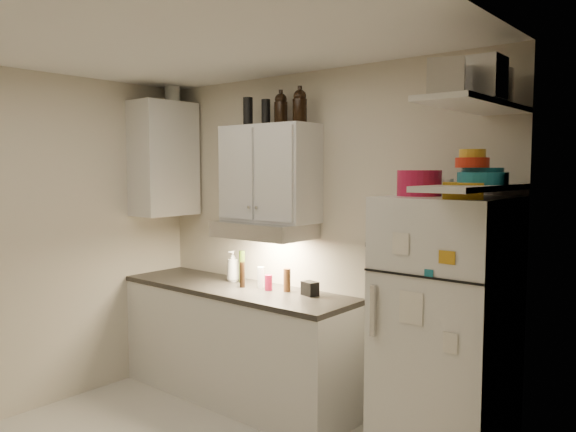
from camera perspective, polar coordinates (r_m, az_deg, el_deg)
The scene contains 35 objects.
ceiling at distance 3.34m, azimuth -13.96°, elevation 17.63°, with size 3.20×3.00×0.02m, color silver.
back_wall at distance 4.36m, azimuth 2.61°, elevation -2.58°, with size 3.20×0.02×2.60m, color beige.
left_wall at distance 4.68m, azimuth -25.39°, elevation -2.54°, with size 0.02×3.00×2.60m, color beige.
right_wall at distance 2.25m, azimuth 12.19°, elevation -9.69°, with size 0.02×3.00×2.60m, color beige.
base_cabinet at distance 4.68m, azimuth -5.32°, elevation -12.90°, with size 2.10×0.60×0.88m, color silver.
countertop at distance 4.56m, azimuth -5.37°, elevation -7.38°, with size 2.10×0.62×0.04m, color #2A2724.
upper_cabinet at distance 4.38m, azimuth -1.89°, elevation 4.33°, with size 0.80×0.33×0.75m, color silver.
side_cabinet at distance 5.12m, azimuth -12.49°, elevation 5.69°, with size 0.33×0.55×1.00m, color silver.
range_hood at distance 4.36m, azimuth -2.44°, elevation -1.40°, with size 0.76×0.46×0.12m, color silver.
fridge at distance 3.53m, azimuth 15.69°, elevation -11.99°, with size 0.70×0.68×1.70m, color silver.
shelf_hi at distance 3.20m, azimuth 18.56°, elevation 10.65°, with size 0.30×0.95×0.03m, color silver.
shelf_lo at distance 3.19m, azimuth 18.35°, elevation 2.76°, with size 0.30×0.95×0.03m, color silver.
knife_strip at distance 3.96m, azimuth 10.49°, elevation -3.12°, with size 0.42×0.02×0.03m, color black.
dutch_oven at distance 3.44m, azimuth 13.18°, elevation 3.28°, with size 0.26×0.26×0.15m, color #A51337.
book_stack at distance 3.19m, azimuth 17.28°, elevation 2.49°, with size 0.21×0.26×0.09m, color #BE8717.
spice_jar at distance 3.40m, azimuth 15.94°, elevation 2.79°, with size 0.06×0.06×0.10m, color silver.
stock_pot at distance 3.45m, azimuth 19.59°, elevation 12.11°, with size 0.28×0.28×0.20m, color silver.
tin_a at distance 3.12m, azimuth 19.02°, elevation 13.06°, with size 0.22×0.19×0.22m, color #AAAAAD.
tin_b at distance 2.91m, azimuth 15.79°, elevation 13.35°, with size 0.17×0.17×0.17m, color #AAAAAD.
bowl_teal at distance 3.36m, azimuth 19.14°, elevation 3.87°, with size 0.23×0.23×0.09m, color #16687D.
bowl_orange at distance 3.29m, azimuth 18.20°, elevation 5.17°, with size 0.18×0.18×0.06m, color red.
bowl_yellow at distance 3.29m, azimuth 18.22°, elevation 6.05°, with size 0.14×0.14×0.05m, color gold.
plates at distance 3.24m, azimuth 19.15°, elevation 3.63°, with size 0.27×0.27×0.07m, color #16687D.
growler_a at distance 4.39m, azimuth -0.73°, elevation 10.85°, with size 0.10×0.10×0.25m, color black, non-canonical shape.
growler_b at distance 4.22m, azimuth 1.21°, elevation 11.12°, with size 0.11×0.11×0.25m, color black, non-canonical shape.
thermos_a at distance 4.45m, azimuth -2.26°, elevation 10.47°, with size 0.07×0.07×0.20m, color black.
thermos_b at distance 4.48m, azimuth -4.09°, elevation 10.53°, with size 0.08×0.08×0.22m, color black.
side_jar at distance 5.27m, azimuth -11.67°, elevation 12.13°, with size 0.14×0.14×0.18m, color silver.
soap_bottle at distance 4.74m, azimuth -5.64°, elevation -4.91°, with size 0.11×0.11×0.29m, color silver.
pepper_mill at distance 4.33m, azimuth -0.10°, elevation -6.53°, with size 0.06×0.06×0.18m, color brown.
oil_bottle at distance 4.68m, azimuth -4.70°, elevation -5.14°, with size 0.05×0.05×0.27m, color #3C5715.
vinegar_bottle at distance 4.50m, azimuth -4.66°, elevation -5.96°, with size 0.04×0.04×0.20m, color black.
clear_bottle at distance 4.47m, azimuth -2.77°, elevation -6.26°, with size 0.06×0.06×0.17m, color silver.
red_jar at distance 4.38m, azimuth -1.99°, elevation -6.78°, with size 0.06×0.06×0.12m, color #A51337.
caddy at distance 4.22m, azimuth 2.24°, elevation -7.37°, with size 0.12×0.09×0.10m, color black.
Camera 1 is at (2.61, -1.94, 1.86)m, focal length 35.00 mm.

